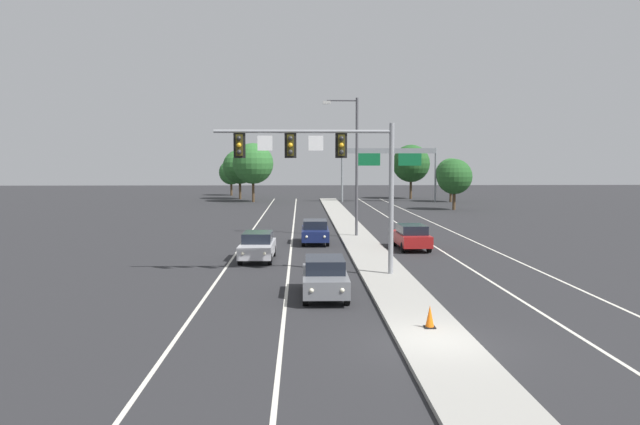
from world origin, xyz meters
The scene contains 20 objects.
ground_plane centered at (0.00, 0.00, 0.00)m, with size 260.00×260.00×0.00m, color #28282B.
median_island centered at (0.00, 18.00, 0.07)m, with size 2.40×110.00×0.15m, color #9E9B93.
lane_stripe_oncoming_center centered at (-4.70, 25.00, 0.00)m, with size 0.14×100.00×0.01m, color silver.
lane_stripe_receding_center centered at (4.70, 25.00, 0.00)m, with size 0.14×100.00×0.01m, color silver.
edge_stripe_left centered at (-8.00, 25.00, 0.00)m, with size 0.14×100.00×0.01m, color silver.
edge_stripe_right centered at (8.00, 25.00, 0.00)m, with size 0.14×100.00×0.01m, color silver.
overhead_signal_mast centered at (-2.78, 11.03, 5.53)m, with size 8.53×0.44×7.20m.
street_lamp_median centered at (-0.20, 26.58, 5.79)m, with size 2.58×0.28×10.00m.
car_oncoming_grey centered at (-3.11, 6.73, 0.82)m, with size 1.84×4.48×1.58m.
car_oncoming_silver centered at (-6.51, 16.17, 0.82)m, with size 1.91×4.50×1.58m.
car_oncoming_navy centered at (-3.10, 23.34, 0.82)m, with size 1.86×4.49×1.58m.
car_receding_red centered at (2.93, 20.29, 0.82)m, with size 1.91×4.51×1.58m.
traffic_cone_median_nose centered at (0.08, 1.28, 0.51)m, with size 0.36×0.36×0.74m.
highway_sign_gantry centered at (8.20, 66.64, 6.16)m, with size 13.28×0.42×7.50m.
tree_far_left_a centered at (-10.63, 67.37, 5.34)m, with size 5.65×5.65×8.18m.
tree_far_right_b centered at (16.84, 66.52, 3.97)m, with size 4.20×4.20×6.08m.
tree_far_right_a centered at (13.72, 52.32, 3.85)m, with size 4.08×4.08×5.90m.
tree_far_left_b centered at (-15.56, 84.48, 3.84)m, with size 4.07×4.07×5.88m.
tree_far_right_c centered at (12.60, 74.01, 5.33)m, with size 5.64×5.64×8.16m.
tree_far_left_c centered at (-13.10, 74.04, 4.84)m, with size 5.12×5.12×7.41m.
Camera 1 is at (-4.11, -18.10, 5.49)m, focal length 34.48 mm.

